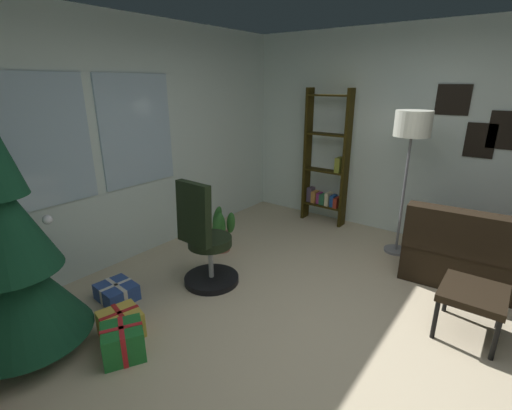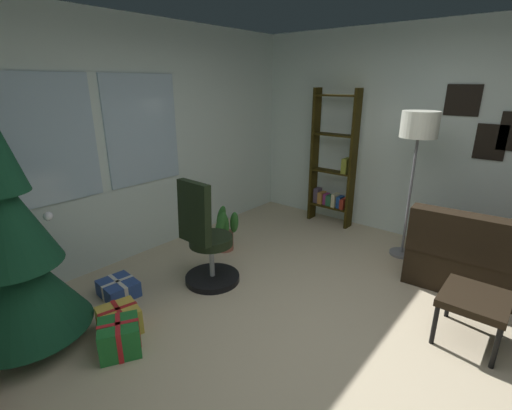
# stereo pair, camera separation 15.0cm
# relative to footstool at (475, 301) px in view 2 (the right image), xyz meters

# --- Properties ---
(ground_plane) EXTENTS (5.05, 5.27, 0.10)m
(ground_plane) POSITION_rel_footstool_xyz_m (-0.72, 0.75, -0.40)
(ground_plane) COLOR beige
(wall_back_with_windows) EXTENTS (5.05, 0.12, 2.64)m
(wall_back_with_windows) POSITION_rel_footstool_xyz_m (-0.74, 3.43, 0.98)
(wall_back_with_windows) COLOR silver
(wall_back_with_windows) RESTS_ON ground_plane
(wall_right_with_frames) EXTENTS (0.12, 5.27, 2.64)m
(wall_right_with_frames) POSITION_rel_footstool_xyz_m (1.86, 0.74, 0.97)
(wall_right_with_frames) COLOR silver
(wall_right_with_frames) RESTS_ON ground_plane
(footstool) EXTENTS (0.51, 0.47, 0.41)m
(footstool) POSITION_rel_footstool_xyz_m (0.00, 0.00, 0.00)
(footstool) COLOR black
(footstool) RESTS_ON ground_plane
(holiday_tree) EXTENTS (0.92, 0.92, 2.45)m
(holiday_tree) POSITION_rel_footstool_xyz_m (-2.25, 2.62, 0.47)
(holiday_tree) COLOR #4C331E
(holiday_tree) RESTS_ON ground_plane
(gift_box_green) EXTENTS (0.40, 0.39, 0.25)m
(gift_box_green) POSITION_rel_footstool_xyz_m (-1.85, 2.02, -0.23)
(gift_box_green) COLOR #1E722D
(gift_box_green) RESTS_ON ground_plane
(gift_box_gold) EXTENTS (0.36, 0.35, 0.23)m
(gift_box_gold) POSITION_rel_footstool_xyz_m (-1.73, 2.23, -0.24)
(gift_box_gold) COLOR gold
(gift_box_gold) RESTS_ON ground_plane
(gift_box_blue) EXTENTS (0.33, 0.37, 0.16)m
(gift_box_blue) POSITION_rel_footstool_xyz_m (-1.45, 2.73, -0.28)
(gift_box_blue) COLOR #2D4C99
(gift_box_blue) RESTS_ON ground_plane
(office_chair) EXTENTS (0.56, 0.56, 1.10)m
(office_chair) POSITION_rel_footstool_xyz_m (-0.74, 2.24, 0.07)
(office_chair) COLOR black
(office_chair) RESTS_ON ground_plane
(bookshelf) EXTENTS (0.18, 0.64, 1.90)m
(bookshelf) POSITION_rel_footstool_xyz_m (1.59, 2.12, 0.48)
(bookshelf) COLOR #2E2508
(bookshelf) RESTS_ON ground_plane
(floor_lamp) EXTENTS (0.39, 0.39, 1.68)m
(floor_lamp) POSITION_rel_footstool_xyz_m (1.21, 0.93, 1.08)
(floor_lamp) COLOR slate
(floor_lamp) RESTS_ON ground_plane
(potted_plant) EXTENTS (0.37, 0.41, 0.56)m
(potted_plant) POSITION_rel_footstool_xyz_m (-0.07, 2.65, -0.10)
(potted_plant) COLOR #955544
(potted_plant) RESTS_ON ground_plane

